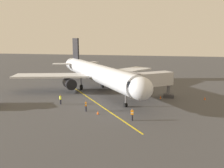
{
  "coord_description": "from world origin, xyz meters",
  "views": [
    {
      "loc": [
        -14.41,
        48.61,
        11.52
      ],
      "look_at": [
        -5.29,
        5.82,
        3.0
      ],
      "focal_mm": 37.93,
      "sensor_mm": 36.0,
      "label": 1
    }
  ],
  "objects_px": {
    "airplane": "(96,73)",
    "ground_crew_wing_walker": "(60,99)",
    "jet_bridge": "(145,80)",
    "safety_cone_nose_right": "(161,97)",
    "safety_cone_wing_starboard": "(205,98)",
    "safety_cone_nose_left": "(147,96)",
    "safety_cone_wing_port": "(98,112)",
    "ground_crew_marshaller": "(86,106)",
    "ground_crew_loader": "(132,114)"
  },
  "relations": [
    {
      "from": "safety_cone_nose_right",
      "to": "safety_cone_wing_port",
      "type": "xyz_separation_m",
      "value": [
        9.33,
        11.75,
        0.0
      ]
    },
    {
      "from": "jet_bridge",
      "to": "safety_cone_nose_left",
      "type": "relative_size",
      "value": 18.68
    },
    {
      "from": "safety_cone_nose_left",
      "to": "ground_crew_loader",
      "type": "bearing_deg",
      "value": 84.93
    },
    {
      "from": "ground_crew_marshaller",
      "to": "jet_bridge",
      "type": "bearing_deg",
      "value": -133.83
    },
    {
      "from": "safety_cone_nose_left",
      "to": "safety_cone_nose_right",
      "type": "distance_m",
      "value": 2.63
    },
    {
      "from": "ground_crew_loader",
      "to": "safety_cone_nose_left",
      "type": "distance_m",
      "value": 14.03
    },
    {
      "from": "ground_crew_wing_walker",
      "to": "safety_cone_wing_starboard",
      "type": "bearing_deg",
      "value": -161.41
    },
    {
      "from": "jet_bridge",
      "to": "ground_crew_marshaller",
      "type": "relative_size",
      "value": 6.01
    },
    {
      "from": "ground_crew_wing_walker",
      "to": "safety_cone_nose_left",
      "type": "height_order",
      "value": "ground_crew_wing_walker"
    },
    {
      "from": "safety_cone_nose_left",
      "to": "safety_cone_wing_starboard",
      "type": "distance_m",
      "value": 10.85
    },
    {
      "from": "airplane",
      "to": "ground_crew_wing_walker",
      "type": "height_order",
      "value": "airplane"
    },
    {
      "from": "airplane",
      "to": "ground_crew_loader",
      "type": "distance_m",
      "value": 20.51
    },
    {
      "from": "safety_cone_nose_left",
      "to": "safety_cone_nose_right",
      "type": "height_order",
      "value": "same"
    },
    {
      "from": "ground_crew_marshaller",
      "to": "safety_cone_nose_right",
      "type": "height_order",
      "value": "ground_crew_marshaller"
    },
    {
      "from": "jet_bridge",
      "to": "safety_cone_wing_port",
      "type": "relative_size",
      "value": 18.68
    },
    {
      "from": "safety_cone_wing_starboard",
      "to": "ground_crew_loader",
      "type": "bearing_deg",
      "value": 49.83
    },
    {
      "from": "ground_crew_loader",
      "to": "safety_cone_nose_left",
      "type": "relative_size",
      "value": 3.11
    },
    {
      "from": "safety_cone_wing_starboard",
      "to": "ground_crew_wing_walker",
      "type": "bearing_deg",
      "value": 18.59
    },
    {
      "from": "safety_cone_wing_port",
      "to": "jet_bridge",
      "type": "bearing_deg",
      "value": -122.46
    },
    {
      "from": "airplane",
      "to": "safety_cone_nose_left",
      "type": "distance_m",
      "value": 12.56
    },
    {
      "from": "ground_crew_marshaller",
      "to": "safety_cone_nose_left",
      "type": "xyz_separation_m",
      "value": [
        -9.01,
        -11.22,
        -0.61
      ]
    },
    {
      "from": "ground_crew_wing_walker",
      "to": "safety_cone_nose_left",
      "type": "xyz_separation_m",
      "value": [
        -14.68,
        -8.24,
        -0.61
      ]
    },
    {
      "from": "jet_bridge",
      "to": "safety_cone_wing_port",
      "type": "bearing_deg",
      "value": 57.54
    },
    {
      "from": "airplane",
      "to": "safety_cone_wing_port",
      "type": "bearing_deg",
      "value": 106.6
    },
    {
      "from": "airplane",
      "to": "ground_crew_wing_walker",
      "type": "bearing_deg",
      "value": 74.69
    },
    {
      "from": "airplane",
      "to": "ground_crew_loader",
      "type": "height_order",
      "value": "airplane"
    },
    {
      "from": "safety_cone_wing_starboard",
      "to": "safety_cone_nose_right",
      "type": "bearing_deg",
      "value": 5.82
    },
    {
      "from": "airplane",
      "to": "ground_crew_marshaller",
      "type": "bearing_deg",
      "value": 99.42
    },
    {
      "from": "airplane",
      "to": "jet_bridge",
      "type": "height_order",
      "value": "airplane"
    },
    {
      "from": "jet_bridge",
      "to": "safety_cone_nose_right",
      "type": "xyz_separation_m",
      "value": [
        -2.97,
        -1.74,
        -3.49
      ]
    },
    {
      "from": "safety_cone_nose_left",
      "to": "safety_cone_nose_right",
      "type": "xyz_separation_m",
      "value": [
        -2.58,
        0.5,
        0.0
      ]
    },
    {
      "from": "safety_cone_nose_left",
      "to": "safety_cone_wing_starboard",
      "type": "height_order",
      "value": "same"
    },
    {
      "from": "ground_crew_marshaller",
      "to": "ground_crew_wing_walker",
      "type": "height_order",
      "value": "same"
    },
    {
      "from": "ground_crew_loader",
      "to": "safety_cone_nose_left",
      "type": "height_order",
      "value": "ground_crew_loader"
    },
    {
      "from": "jet_bridge",
      "to": "safety_cone_nose_right",
      "type": "bearing_deg",
      "value": -149.59
    },
    {
      "from": "ground_crew_marshaller",
      "to": "safety_cone_nose_left",
      "type": "bearing_deg",
      "value": -128.75
    },
    {
      "from": "airplane",
      "to": "safety_cone_wing_port",
      "type": "xyz_separation_m",
      "value": [
        -4.71,
        15.79,
        -3.73
      ]
    },
    {
      "from": "ground_crew_wing_walker",
      "to": "safety_cone_wing_starboard",
      "type": "relative_size",
      "value": 3.11
    },
    {
      "from": "ground_crew_marshaller",
      "to": "ground_crew_loader",
      "type": "height_order",
      "value": "same"
    },
    {
      "from": "jet_bridge",
      "to": "safety_cone_nose_left",
      "type": "xyz_separation_m",
      "value": [
        -0.38,
        -2.24,
        -3.49
      ]
    },
    {
      "from": "ground_crew_loader",
      "to": "safety_cone_nose_left",
      "type": "xyz_separation_m",
      "value": [
        -1.24,
        -13.97,
        -0.61
      ]
    },
    {
      "from": "safety_cone_nose_right",
      "to": "safety_cone_wing_starboard",
      "type": "relative_size",
      "value": 1.0
    },
    {
      "from": "ground_crew_wing_walker",
      "to": "safety_cone_nose_right",
      "type": "bearing_deg",
      "value": -155.84
    },
    {
      "from": "airplane",
      "to": "safety_cone_nose_left",
      "type": "height_order",
      "value": "airplane"
    },
    {
      "from": "ground_crew_loader",
      "to": "safety_cone_wing_starboard",
      "type": "height_order",
      "value": "ground_crew_loader"
    },
    {
      "from": "safety_cone_wing_starboard",
      "to": "safety_cone_wing_port",
      "type": "bearing_deg",
      "value": 35.59
    },
    {
      "from": "jet_bridge",
      "to": "safety_cone_nose_right",
      "type": "relative_size",
      "value": 18.68
    },
    {
      "from": "jet_bridge",
      "to": "safety_cone_wing_port",
      "type": "height_order",
      "value": "jet_bridge"
    },
    {
      "from": "safety_cone_nose_right",
      "to": "ground_crew_loader",
      "type": "bearing_deg",
      "value": 74.15
    },
    {
      "from": "jet_bridge",
      "to": "ground_crew_marshaller",
      "type": "distance_m",
      "value": 12.78
    }
  ]
}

